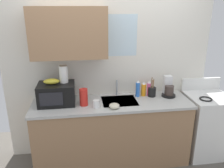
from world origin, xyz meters
TOP-DOWN VIEW (x-y plane):
  - kitchen_wall_assembly at (-0.10, 0.31)m, footprint 2.86×0.42m
  - counter_unit at (0.00, 0.00)m, footprint 2.09×0.63m
  - sink_faucet at (0.10, 0.24)m, footprint 0.03×0.03m
  - stove_range at (1.39, 0.00)m, footprint 0.60×0.60m
  - microwave at (-0.71, 0.05)m, footprint 0.46×0.35m
  - banana_bunch at (-0.76, 0.05)m, footprint 0.20×0.11m
  - paper_towel_roll at (-0.61, 0.10)m, footprint 0.11×0.11m
  - coffee_maker at (0.81, 0.11)m, footprint 0.19×0.21m
  - dish_soap_bottle_blue at (0.38, 0.14)m, footprint 0.06×0.06m
  - dish_soap_bottle_orange at (0.47, 0.16)m, footprint 0.07×0.07m
  - dish_soap_bottle_pink at (0.55, 0.16)m, footprint 0.06×0.06m
  - cereal_canister at (-0.37, -0.05)m, footprint 0.10×0.10m
  - mug_white at (-0.22, -0.14)m, footprint 0.08×0.08m
  - utensil_crock at (0.58, 0.12)m, footprint 0.11×0.11m
  - small_bowl at (0.00, -0.20)m, footprint 0.13×0.13m

SIDE VIEW (x-z plane):
  - stove_range at x=1.39m, z-range -0.08..1.00m
  - counter_unit at x=0.00m, z-range 0.01..0.91m
  - small_bowl at x=0.00m, z-range 0.90..0.96m
  - mug_white at x=-0.22m, z-range 0.90..0.99m
  - utensil_crock at x=0.58m, z-range 0.83..1.11m
  - dish_soap_bottle_orange at x=0.47m, z-range 0.89..1.10m
  - dish_soap_bottle_pink at x=0.55m, z-range 0.89..1.11m
  - coffee_maker at x=0.81m, z-range 0.86..1.14m
  - cereal_canister at x=-0.37m, z-range 0.90..1.12m
  - sink_faucet at x=0.10m, z-range 0.90..1.12m
  - dish_soap_bottle_blue at x=0.38m, z-range 0.89..1.13m
  - microwave at x=-0.71m, z-range 0.90..1.17m
  - banana_bunch at x=-0.76m, z-range 1.17..1.24m
  - paper_towel_roll at x=-0.61m, z-range 1.17..1.39m
  - kitchen_wall_assembly at x=-0.10m, z-range 0.11..2.61m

